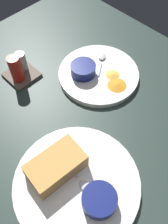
{
  "coord_description": "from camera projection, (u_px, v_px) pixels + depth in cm",
  "views": [
    {
      "loc": [
        -15.12,
        -22.8,
        57.27
      ],
      "look_at": [
        10.62,
        3.01,
        3.0
      ],
      "focal_mm": 39.63,
      "sensor_mm": 36.0,
      "label": 1
    }
  ],
  "objects": [
    {
      "name": "plantain_chip_scatter",
      "position": [
        104.0,
        74.0,
        0.74
      ],
      "size": [
        8.83,
        19.65,
        0.6
      ],
      "color": "orange",
      "rests_on": "plate_chips_companion"
    },
    {
      "name": "condiment_caddy",
      "position": [
        19.0,
        69.0,
        0.73
      ],
      "size": [
        9.0,
        9.0,
        9.5
      ],
      "color": "brown",
      "rests_on": "ground_plane"
    },
    {
      "name": "ground_plane",
      "position": [
        63.0,
        153.0,
        0.64
      ],
      "size": [
        110.0,
        110.0,
        3.0
      ],
      "primitive_type": "cube",
      "color": "#283833"
    },
    {
      "name": "ramekin_light_gravy",
      "position": [
        83.0,
        69.0,
        0.73
      ],
      "size": [
        7.54,
        7.54,
        3.32
      ],
      "color": "navy",
      "rests_on": "plate_chips_companion"
    },
    {
      "name": "spoon_by_dark_ramekin",
      "position": [
        81.0,
        182.0,
        0.56
      ],
      "size": [
        2.4,
        9.92,
        0.8
      ],
      "color": "silver",
      "rests_on": "plate_sandwich_main"
    },
    {
      "name": "plate_sandwich_main",
      "position": [
        77.0,
        183.0,
        0.57
      ],
      "size": [
        29.29,
        29.29,
        1.6
      ],
      "primitive_type": "cylinder",
      "color": "white",
      "rests_on": "ground_plane"
    },
    {
      "name": "spoon_by_gravy_ramekin",
      "position": [
        101.0,
        60.0,
        0.78
      ],
      "size": [
        9.03,
        6.71,
        0.8
      ],
      "color": "silver",
      "rests_on": "plate_chips_companion"
    },
    {
      "name": "ramekin_dark_sauce",
      "position": [
        99.0,
        200.0,
        0.52
      ],
      "size": [
        7.63,
        7.63,
        3.41
      ],
      "color": "navy",
      "rests_on": "plate_sandwich_main"
    },
    {
      "name": "plate_chips_companion",
      "position": [
        99.0,
        74.0,
        0.76
      ],
      "size": [
        24.52,
        24.52,
        1.6
      ],
      "primitive_type": "cylinder",
      "color": "white",
      "rests_on": "ground_plane"
    },
    {
      "name": "sandwich_half_near",
      "position": [
        56.0,
        166.0,
        0.56
      ],
      "size": [
        13.88,
        8.84,
        4.8
      ],
      "color": "tan",
      "rests_on": "plate_sandwich_main"
    }
  ]
}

